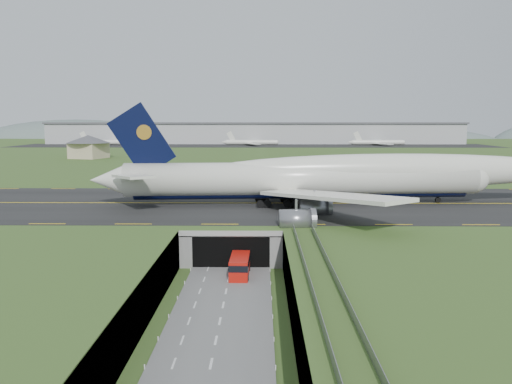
{
  "coord_description": "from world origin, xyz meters",
  "views": [
    {
      "loc": [
        4.68,
        -66.79,
        22.71
      ],
      "look_at": [
        3.74,
        20.0,
        10.29
      ],
      "focal_mm": 35.0,
      "sensor_mm": 36.0,
      "label": 1
    }
  ],
  "objects": [
    {
      "name": "ground",
      "position": [
        0.0,
        0.0,
        0.0
      ],
      "size": [
        900.0,
        900.0,
        0.0
      ],
      "primitive_type": "plane",
      "color": "#3A5221",
      "rests_on": "ground"
    },
    {
      "name": "airfield_deck",
      "position": [
        0.0,
        0.0,
        3.0
      ],
      "size": [
        800.0,
        800.0,
        6.0
      ],
      "primitive_type": "cube",
      "color": "gray",
      "rests_on": "ground"
    },
    {
      "name": "trench_road",
      "position": [
        0.0,
        -7.5,
        0.1
      ],
      "size": [
        12.0,
        75.0,
        0.2
      ],
      "primitive_type": "cube",
      "color": "slate",
      "rests_on": "ground"
    },
    {
      "name": "taxiway",
      "position": [
        0.0,
        33.0,
        6.09
      ],
      "size": [
        800.0,
        44.0,
        0.18
      ],
      "primitive_type": "cube",
      "color": "black",
      "rests_on": "airfield_deck"
    },
    {
      "name": "tunnel_portal",
      "position": [
        0.0,
        16.71,
        3.33
      ],
      "size": [
        17.0,
        22.3,
        6.0
      ],
      "color": "gray",
      "rests_on": "ground"
    },
    {
      "name": "guideway",
      "position": [
        11.0,
        -19.11,
        5.32
      ],
      "size": [
        3.0,
        53.0,
        7.05
      ],
      "color": "#A8A8A3",
      "rests_on": "ground"
    },
    {
      "name": "jumbo_jet",
      "position": [
        19.89,
        32.19,
        11.62
      ],
      "size": [
        99.23,
        62.85,
        20.84
      ],
      "rotation": [
        0.0,
        0.0,
        0.07
      ],
      "color": "silver",
      "rests_on": "ground"
    },
    {
      "name": "shuttle_tram",
      "position": [
        1.53,
        3.98,
        1.63
      ],
      "size": [
        2.95,
        7.31,
        2.96
      ],
      "rotation": [
        0.0,
        0.0,
        -0.02
      ],
      "color": "red",
      "rests_on": "ground"
    },
    {
      "name": "service_building",
      "position": [
        -72.45,
        155.19,
        12.16
      ],
      "size": [
        23.81,
        23.81,
        10.4
      ],
      "rotation": [
        0.0,
        0.0,
        -0.3
      ],
      "color": "#C8B690",
      "rests_on": "ground"
    },
    {
      "name": "cargo_terminal",
      "position": [
        -0.07,
        299.41,
        13.96
      ],
      "size": [
        320.0,
        67.0,
        15.6
      ],
      "color": "#B2B2B2",
      "rests_on": "ground"
    },
    {
      "name": "distant_hills",
      "position": [
        64.38,
        430.0,
        -4.0
      ],
      "size": [
        700.0,
        91.0,
        60.0
      ],
      "color": "#4F5F5D",
      "rests_on": "ground"
    }
  ]
}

